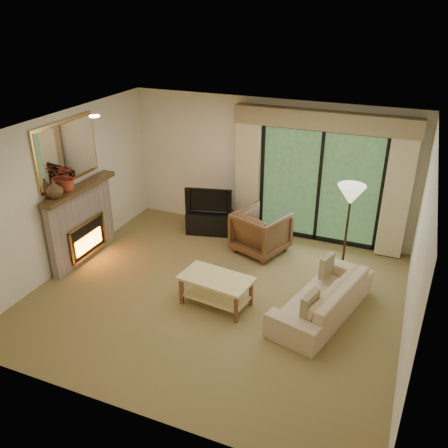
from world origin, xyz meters
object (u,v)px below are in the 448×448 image
at_px(media_console, 210,222).
at_px(sofa, 322,297).
at_px(coffee_table, 216,291).
at_px(armchair, 261,232).

height_order(media_console, sofa, sofa).
relative_size(sofa, coffee_table, 1.86).
xyz_separation_m(media_console, sofa, (2.60, -1.81, 0.07)).
xyz_separation_m(media_console, coffee_table, (1.08, -2.18, 0.02)).
distance_m(sofa, coffee_table, 1.56).
xyz_separation_m(armchair, sofa, (1.43, -1.47, -0.11)).
bearing_deg(coffee_table, media_console, 123.28).
height_order(media_console, coffee_table, coffee_table).
bearing_deg(media_console, sofa, -48.44).
xyz_separation_m(armchair, coffee_table, (-0.09, -1.84, -0.16)).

